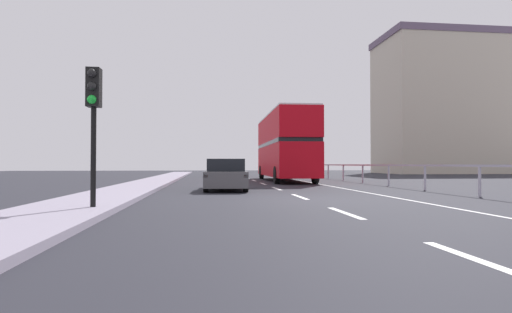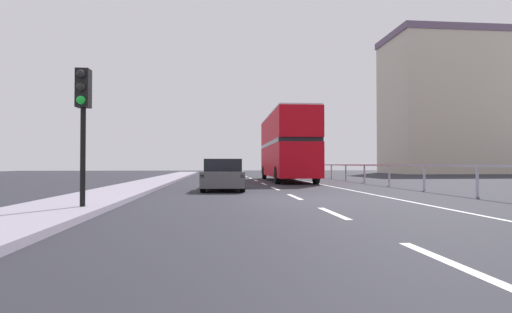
{
  "view_description": "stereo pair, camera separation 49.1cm",
  "coord_description": "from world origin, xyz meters",
  "px_view_note": "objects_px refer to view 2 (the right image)",
  "views": [
    {
      "loc": [
        -3.12,
        -12.54,
        1.12
      ],
      "look_at": [
        -0.57,
        8.81,
        1.53
      ],
      "focal_mm": 28.21,
      "sensor_mm": 36.0,
      "label": 1
    },
    {
      "loc": [
        -2.63,
        -12.59,
        1.12
      ],
      "look_at": [
        -0.57,
        8.81,
        1.53
      ],
      "focal_mm": 28.21,
      "sensor_mm": 36.0,
      "label": 2
    }
  ],
  "objects_px": {
    "hatchback_car_near": "(224,175)",
    "traffic_signal_pole": "(83,103)",
    "double_decker_bus_red": "(287,146)",
    "sedan_car_ahead": "(225,169)"
  },
  "relations": [
    {
      "from": "traffic_signal_pole",
      "to": "hatchback_car_near",
      "type": "bearing_deg",
      "value": 66.74
    },
    {
      "from": "sedan_car_ahead",
      "to": "double_decker_bus_red",
      "type": "bearing_deg",
      "value": -67.22
    },
    {
      "from": "traffic_signal_pole",
      "to": "sedan_car_ahead",
      "type": "bearing_deg",
      "value": 81.89
    },
    {
      "from": "traffic_signal_pole",
      "to": "sedan_car_ahead",
      "type": "xyz_separation_m",
      "value": [
        3.79,
        26.58,
        -1.88
      ]
    },
    {
      "from": "hatchback_car_near",
      "to": "sedan_car_ahead",
      "type": "bearing_deg",
      "value": 91.21
    },
    {
      "from": "hatchback_car_near",
      "to": "traffic_signal_pole",
      "type": "xyz_separation_m",
      "value": [
        -3.38,
        -7.87,
        1.89
      ]
    },
    {
      "from": "double_decker_bus_red",
      "to": "sedan_car_ahead",
      "type": "xyz_separation_m",
      "value": [
        -3.92,
        9.71,
        -1.71
      ]
    },
    {
      "from": "double_decker_bus_red",
      "to": "traffic_signal_pole",
      "type": "relative_size",
      "value": 3.4
    },
    {
      "from": "double_decker_bus_red",
      "to": "traffic_signal_pole",
      "type": "height_order",
      "value": "double_decker_bus_red"
    },
    {
      "from": "hatchback_car_near",
      "to": "sedan_car_ahead",
      "type": "height_order",
      "value": "sedan_car_ahead"
    }
  ]
}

